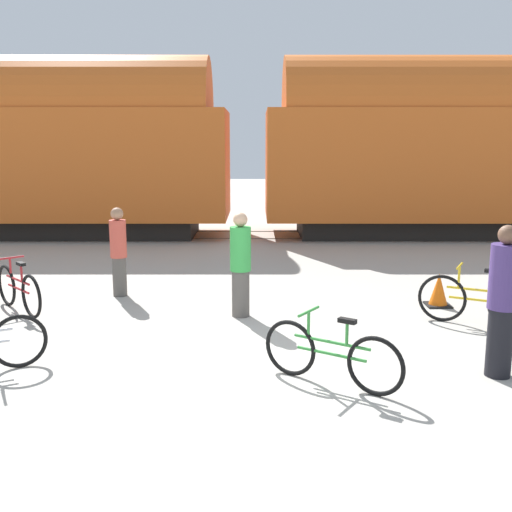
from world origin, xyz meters
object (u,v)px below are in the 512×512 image
at_px(freight_train, 245,145).
at_px(person_in_purple, 501,301).
at_px(person_in_red, 117,251).
at_px(traffic_cone, 437,291).
at_px(bicycle_green, 329,355).
at_px(bicycle_maroon, 17,290).
at_px(person_in_green, 239,265).
at_px(bicycle_yellow, 475,301).

bearing_deg(freight_train, person_in_purple, -74.37).
relative_size(freight_train, person_in_red, 16.40).
bearing_deg(traffic_cone, freight_train, 112.63).
bearing_deg(bicycle_green, person_in_red, 128.96).
bearing_deg(bicycle_maroon, person_in_red, 36.75).
height_order(person_in_green, person_in_purple, person_in_purple).
distance_m(person_in_green, person_in_red, 2.54).
relative_size(freight_train, bicycle_yellow, 16.59).
xyz_separation_m(person_in_red, traffic_cone, (5.46, -0.69, -0.55)).
xyz_separation_m(freight_train, traffic_cone, (3.30, -7.92, -2.39)).
relative_size(freight_train, person_in_green, 15.80).
height_order(bicycle_yellow, person_in_green, person_in_green).
bearing_deg(person_in_red, bicycle_green, -104.13).
bearing_deg(person_in_green, bicycle_green, 88.37).
bearing_deg(person_in_purple, freight_train, -125.88).
distance_m(bicycle_yellow, person_in_red, 5.98).
height_order(freight_train, bicycle_yellow, freight_train).
xyz_separation_m(bicycle_yellow, bicycle_maroon, (-7.08, 0.76, -0.01)).
bearing_deg(freight_train, bicycle_yellow, -68.67).
bearing_deg(person_in_purple, person_in_red, -87.17).
relative_size(person_in_green, person_in_purple, 0.92).
xyz_separation_m(bicycle_green, person_in_red, (-3.26, 4.03, 0.45)).
xyz_separation_m(person_in_purple, traffic_cone, (0.23, 3.07, -0.64)).
height_order(person_in_purple, person_in_red, person_in_purple).
height_order(bicycle_green, traffic_cone, bicycle_green).
relative_size(person_in_green, person_in_red, 1.04).
bearing_deg(bicycle_yellow, person_in_red, 162.45).
height_order(bicycle_maroon, person_in_red, person_in_red).
bearing_deg(person_in_red, bicycle_yellow, -70.64).
relative_size(freight_train, bicycle_maroon, 20.19).
relative_size(freight_train, traffic_cone, 46.98).
relative_size(bicycle_green, bicycle_maroon, 1.14).
bearing_deg(freight_train, bicycle_green, -84.44).
relative_size(person_in_red, traffic_cone, 2.87).
xyz_separation_m(person_in_green, person_in_purple, (3.05, -2.46, 0.07)).
bearing_deg(bicycle_maroon, person_in_green, -4.07).
relative_size(bicycle_yellow, traffic_cone, 2.83).
height_order(freight_train, bicycle_green, freight_train).
bearing_deg(bicycle_green, bicycle_maroon, 147.25).
bearing_deg(bicycle_maroon, person_in_purple, -22.31).
relative_size(freight_train, person_in_purple, 14.58).
bearing_deg(person_in_green, bicycle_yellow, 148.70).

